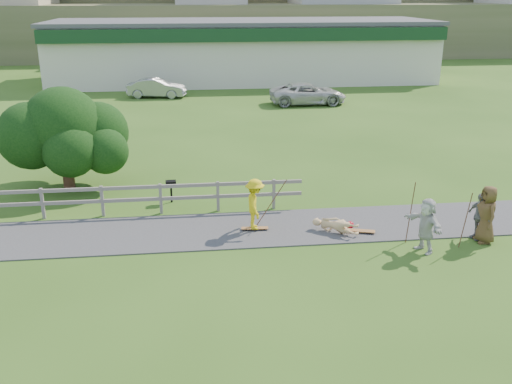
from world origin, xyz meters
TOP-DOWN VIEW (x-y plane):
  - ground at (0.00, 0.00)m, footprint 260.00×260.00m
  - path at (0.00, 1.50)m, footprint 34.00×3.00m
  - fence at (-4.62, 3.30)m, footprint 15.05×0.10m
  - strip_mall at (4.00, 34.94)m, footprint 32.50×10.75m
  - skater_rider at (1.09, 1.37)m, footprint 0.63×1.08m
  - skater_fallen at (3.63, 0.84)m, footprint 1.20×1.44m
  - spectator_b at (7.99, -0.08)m, footprint 0.60×0.96m
  - spectator_c at (8.08, -0.33)m, footprint 0.59×0.90m
  - spectator_d at (5.96, -0.77)m, footprint 0.95×1.64m
  - car_silver at (-3.16, 26.91)m, footprint 4.41×2.13m
  - car_white at (7.33, 22.93)m, footprint 5.27×2.48m
  - tree at (-5.75, 6.58)m, footprint 4.91×4.91m
  - bbq at (-1.67, 4.41)m, footprint 0.40×0.31m
  - longboard_rider at (1.09, 1.37)m, footprint 0.89×0.26m
  - longboard_fallen at (4.43, 0.74)m, footprint 0.99×0.50m
  - helmet at (4.23, 1.19)m, footprint 0.24×0.24m
  - pole_rider at (1.69, 1.77)m, footprint 0.03×0.03m
  - pole_spec_left at (5.72, -0.10)m, footprint 0.03×0.03m
  - pole_spec_right at (7.24, -0.65)m, footprint 0.03×0.03m

SIDE VIEW (x-z plane):
  - ground at x=0.00m, z-range 0.00..0.00m
  - path at x=0.00m, z-range 0.00..0.04m
  - longboard_rider at x=1.09m, z-range 0.00..0.10m
  - longboard_fallen at x=4.43m, z-range 0.00..0.11m
  - helmet at x=4.23m, z-range 0.00..0.24m
  - skater_fallen at x=3.63m, z-range 0.00..0.55m
  - bbq at x=-1.67m, z-range 0.00..0.83m
  - car_silver at x=-3.16m, z-range 0.00..1.39m
  - fence at x=-4.62m, z-range 0.17..1.27m
  - car_white at x=7.33m, z-range 0.00..1.46m
  - spectator_b at x=7.99m, z-range 0.00..1.52m
  - skater_rider at x=1.09m, z-range 0.00..1.67m
  - spectator_d at x=5.96m, z-range 0.00..1.68m
  - pole_spec_right at x=7.24m, z-range 0.00..1.77m
  - spectator_c at x=8.08m, z-range 0.00..1.83m
  - pole_rider at x=1.69m, z-range 0.00..1.88m
  - pole_spec_left at x=5.72m, z-range 0.00..1.98m
  - tree at x=-5.75m, z-range 0.00..3.36m
  - strip_mall at x=4.00m, z-range 0.03..5.13m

